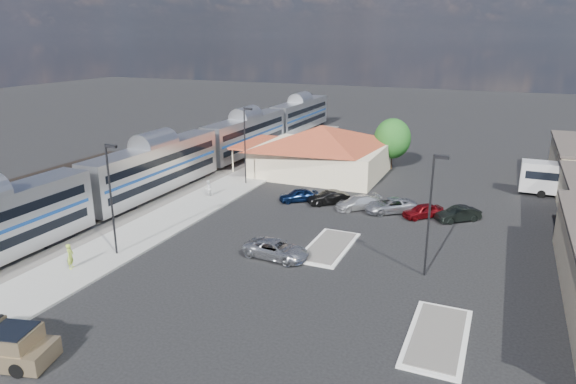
% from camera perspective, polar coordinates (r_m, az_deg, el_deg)
% --- Properties ---
extents(ground, '(280.00, 280.00, 0.00)m').
position_cam_1_polar(ground, '(42.11, -1.53, -6.38)').
color(ground, black).
rests_on(ground, ground).
extents(railbed, '(16.00, 100.00, 0.12)m').
position_cam_1_polar(railbed, '(59.32, -16.93, -0.06)').
color(railbed, '#4C4944').
rests_on(railbed, ground).
extents(platform, '(5.50, 92.00, 0.18)m').
position_cam_1_polar(platform, '(52.55, -10.74, -1.75)').
color(platform, gray).
rests_on(platform, ground).
extents(passenger_train, '(3.00, 104.00, 5.55)m').
position_cam_1_polar(passenger_train, '(57.23, -14.45, 2.45)').
color(passenger_train, silver).
rests_on(passenger_train, ground).
extents(freight_cars, '(2.80, 46.00, 4.00)m').
position_cam_1_polar(freight_cars, '(57.32, -22.59, 0.71)').
color(freight_cars, black).
rests_on(freight_cars, ground).
extents(station_depot, '(18.35, 12.24, 6.20)m').
position_cam_1_polar(station_depot, '(64.10, 3.70, 4.73)').
color(station_depot, '#BCAC8A').
rests_on(station_depot, ground).
extents(traffic_island_south, '(3.30, 7.50, 0.21)m').
position_cam_1_polar(traffic_island_south, '(42.44, 4.55, -6.09)').
color(traffic_island_south, silver).
rests_on(traffic_island_south, ground).
extents(traffic_island_north, '(3.30, 7.50, 0.21)m').
position_cam_1_polar(traffic_island_north, '(31.85, 16.27, -15.17)').
color(traffic_island_north, silver).
rests_on(traffic_island_north, ground).
extents(lamp_plat_s, '(1.08, 0.25, 9.00)m').
position_cam_1_polar(lamp_plat_s, '(41.37, -19.05, 0.09)').
color(lamp_plat_s, black).
rests_on(lamp_plat_s, ground).
extents(lamp_plat_n, '(1.08, 0.25, 9.00)m').
position_cam_1_polar(lamp_plat_n, '(58.95, -4.74, 5.81)').
color(lamp_plat_n, black).
rests_on(lamp_plat_n, ground).
extents(lamp_lot, '(1.08, 0.25, 9.00)m').
position_cam_1_polar(lamp_lot, '(37.12, 15.65, -1.49)').
color(lamp_lot, black).
rests_on(lamp_lot, ground).
extents(tree_depot, '(4.71, 4.71, 6.63)m').
position_cam_1_polar(tree_depot, '(67.62, 11.52, 5.84)').
color(tree_depot, '#382314').
rests_on(tree_depot, ground).
extents(suv, '(5.42, 2.85, 1.45)m').
position_cam_1_polar(suv, '(40.26, -1.31, -6.39)').
color(suv, '#B0B2B9').
rests_on(suv, ground).
extents(person_a, '(0.69, 0.82, 1.91)m').
position_cam_1_polar(person_a, '(41.33, -23.05, -6.57)').
color(person_a, '#9BB739').
rests_on(person_a, platform).
extents(person_b, '(0.77, 0.93, 1.74)m').
position_cam_1_polar(person_b, '(55.53, -8.87, 0.41)').
color(person_b, silver).
rests_on(person_b, platform).
extents(parked_car_a, '(4.29, 3.84, 1.41)m').
position_cam_1_polar(parked_car_a, '(53.76, 1.19, -0.33)').
color(parked_car_a, '#0C1B3C').
rests_on(parked_car_a, ground).
extents(parked_car_b, '(4.25, 3.82, 1.40)m').
position_cam_1_polar(parked_car_b, '(52.98, 4.52, -0.65)').
color(parked_car_b, black).
rests_on(parked_car_b, ground).
extents(parked_car_c, '(4.77, 4.56, 1.36)m').
position_cam_1_polar(parked_car_c, '(51.83, 7.76, -1.18)').
color(parked_car_c, beige).
rests_on(parked_car_c, ground).
extents(parked_car_d, '(5.60, 4.97, 1.44)m').
position_cam_1_polar(parked_car_d, '(51.41, 11.29, -1.47)').
color(parked_car_d, '#92949A').
rests_on(parked_car_d, ground).
extents(parked_car_e, '(4.02, 3.88, 1.36)m').
position_cam_1_polar(parked_car_e, '(50.64, 14.75, -2.04)').
color(parked_car_e, maroon).
rests_on(parked_car_e, ground).
extents(parked_car_f, '(4.19, 3.85, 1.39)m').
position_cam_1_polar(parked_car_f, '(50.62, 18.38, -2.35)').
color(parked_car_f, black).
rests_on(parked_car_f, ground).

